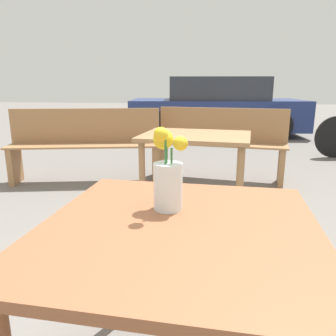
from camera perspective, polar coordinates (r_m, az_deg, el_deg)
table_front at (r=1.05m, az=1.93°, el=-14.70°), size 0.89×0.90×0.71m
flower_vase at (r=1.10m, az=-0.05°, el=-2.01°), size 0.12×0.14×0.28m
bench_near at (r=3.99m, az=-14.14°, el=4.45°), size 1.78×0.69×0.85m
bench_middle at (r=4.02m, az=9.07°, el=4.64°), size 1.59×0.60×0.85m
table_back at (r=2.74m, az=4.82°, el=3.47°), size 0.95×0.78×0.72m
parked_car at (r=7.73m, az=8.42°, el=10.35°), size 3.97×2.03×1.29m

